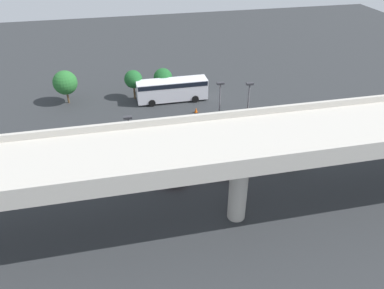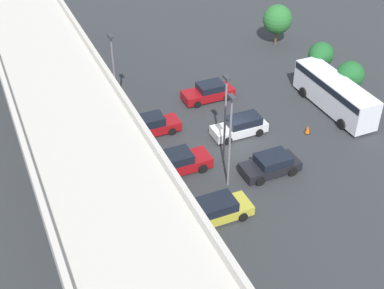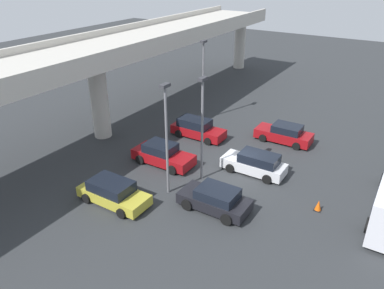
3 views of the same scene
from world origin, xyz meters
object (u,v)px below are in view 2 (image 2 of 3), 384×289
(parked_car_0, at_px, (216,210))
(tree_front_right, at_px, (277,19))
(parked_car_2, at_px, (179,162))
(lamp_post_mid_lot, at_px, (114,70))
(lamp_post_by_overpass, at_px, (230,135))
(parked_car_1, at_px, (271,165))
(parked_car_3, at_px, (240,126))
(traffic_cone, at_px, (308,130))
(tree_front_left, at_px, (350,75))
(parked_car_5, at_px, (209,92))
(parked_car_4, at_px, (150,126))
(tree_front_centre, at_px, (321,55))
(shuttle_bus, at_px, (335,92))
(lamp_post_near_aisle, at_px, (225,113))

(parked_car_0, relative_size, tree_front_right, 1.07)
(parked_car_2, bearing_deg, lamp_post_mid_lot, 101.81)
(lamp_post_mid_lot, relative_size, lamp_post_by_overpass, 1.01)
(parked_car_0, distance_m, parked_car_1, 6.38)
(parked_car_3, relative_size, traffic_cone, 6.47)
(tree_front_left, bearing_deg, parked_car_5, 65.85)
(lamp_post_by_overpass, distance_m, traffic_cone, 10.28)
(parked_car_4, height_order, tree_front_centre, tree_front_centre)
(parked_car_3, xyz_separation_m, parked_car_4, (2.99, 6.66, 0.01))
(parked_car_0, height_order, lamp_post_mid_lot, lamp_post_mid_lot)
(parked_car_5, distance_m, tree_front_centre, 11.11)
(shuttle_bus, xyz_separation_m, tree_front_right, (13.34, -2.22, 1.13))
(lamp_post_near_aisle, bearing_deg, parked_car_1, -136.25)
(parked_car_1, relative_size, parked_car_2, 0.93)
(parked_car_1, bearing_deg, parked_car_5, -91.51)
(parked_car_1, distance_m, traffic_cone, 6.29)
(parked_car_1, xyz_separation_m, parked_car_4, (8.32, 6.36, 0.05))
(tree_front_left, relative_size, tree_front_right, 0.85)
(parked_car_2, bearing_deg, shuttle_bus, 9.34)
(shuttle_bus, distance_m, traffic_cone, 4.85)
(lamp_post_by_overpass, distance_m, tree_front_right, 24.23)
(parked_car_0, relative_size, parked_car_2, 0.99)
(parked_car_3, distance_m, shuttle_bus, 9.20)
(lamp_post_near_aisle, xyz_separation_m, tree_front_left, (3.69, -14.06, -1.83))
(tree_front_centre, bearing_deg, parked_car_4, 96.39)
(lamp_post_by_overpass, distance_m, tree_front_left, 16.41)
(parked_car_2, distance_m, lamp_post_by_overpass, 5.32)
(parked_car_4, bearing_deg, parked_car_2, -87.07)
(tree_front_centre, relative_size, tree_front_right, 0.90)
(parked_car_5, height_order, tree_front_centre, tree_front_centre)
(lamp_post_by_overpass, height_order, traffic_cone, lamp_post_by_overpass)
(lamp_post_mid_lot, bearing_deg, parked_car_3, -128.80)
(parked_car_0, xyz_separation_m, lamp_post_by_overpass, (2.75, -2.26, 3.64))
(lamp_post_near_aisle, bearing_deg, shuttle_bus, -76.67)
(parked_car_0, xyz_separation_m, parked_car_3, (8.07, -6.06, 0.04))
(lamp_post_near_aisle, bearing_deg, tree_front_left, -75.30)
(shuttle_bus, height_order, tree_front_left, tree_front_left)
(parked_car_1, bearing_deg, parked_car_3, -93.21)
(parked_car_0, relative_size, lamp_post_by_overpass, 0.63)
(parked_car_0, bearing_deg, traffic_cone, 28.18)
(lamp_post_by_overpass, bearing_deg, parked_car_1, -90.00)
(parked_car_0, xyz_separation_m, parked_car_1, (2.75, -5.76, -0.00))
(shuttle_bus, xyz_separation_m, lamp_post_near_aisle, (-2.84, 11.99, 2.60))
(parked_car_2, xyz_separation_m, traffic_cone, (0.29, -11.47, -0.42))
(traffic_cone, bearing_deg, lamp_post_mid_lot, 56.77)
(parked_car_1, relative_size, lamp_post_mid_lot, 0.59)
(parked_car_3, distance_m, traffic_cone, 5.52)
(parked_car_0, relative_size, tree_front_centre, 1.19)
(parked_car_2, xyz_separation_m, tree_front_right, (15.89, -17.76, 2.08))
(parked_car_1, distance_m, tree_front_left, 13.26)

